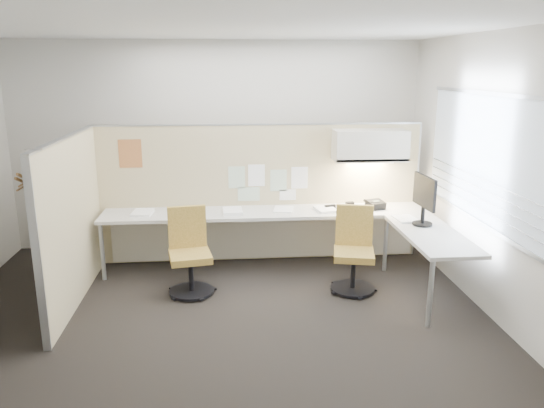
{
  "coord_description": "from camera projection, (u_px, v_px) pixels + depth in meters",
  "views": [
    {
      "loc": [
        0.13,
        -5.0,
        2.46
      ],
      "look_at": [
        0.63,
        0.8,
        0.94
      ],
      "focal_mm": 35.0,
      "sensor_mm": 36.0,
      "label": 1
    }
  ],
  "objects": [
    {
      "name": "floor",
      "position": [
        217.0,
        314.0,
        5.43
      ],
      "size": [
        5.5,
        4.5,
        0.01
      ],
      "primitive_type": "cube",
      "color": "black",
      "rests_on": "ground"
    },
    {
      "name": "ceiling",
      "position": [
        209.0,
        26.0,
        4.72
      ],
      "size": [
        5.5,
        4.5,
        0.01
      ],
      "primitive_type": "cube",
      "color": "white",
      "rests_on": "wall_back"
    },
    {
      "name": "wall_back",
      "position": [
        217.0,
        146.0,
        7.25
      ],
      "size": [
        5.5,
        0.02,
        2.8
      ],
      "primitive_type": "cube",
      "color": "beige",
      "rests_on": "ground"
    },
    {
      "name": "wall_front",
      "position": [
        205.0,
        265.0,
        2.91
      ],
      "size": [
        5.5,
        0.02,
        2.8
      ],
      "primitive_type": "cube",
      "color": "beige",
      "rests_on": "ground"
    },
    {
      "name": "wall_right",
      "position": [
        489.0,
        175.0,
        5.3
      ],
      "size": [
        0.02,
        4.5,
        2.8
      ],
      "primitive_type": "cube",
      "color": "beige",
      "rests_on": "ground"
    },
    {
      "name": "window_pane",
      "position": [
        488.0,
        161.0,
        5.26
      ],
      "size": [
        0.01,
        2.8,
        1.3
      ],
      "primitive_type": "cube",
      "color": "#97A4AF",
      "rests_on": "wall_right"
    },
    {
      "name": "partition_back",
      "position": [
        260.0,
        194.0,
        6.8
      ],
      "size": [
        4.1,
        0.06,
        1.75
      ],
      "primitive_type": "cube",
      "color": "beige",
      "rests_on": "floor"
    },
    {
      "name": "partition_left",
      "position": [
        73.0,
        222.0,
        5.57
      ],
      "size": [
        0.06,
        2.2,
        1.75
      ],
      "primitive_type": "cube",
      "color": "beige",
      "rests_on": "floor"
    },
    {
      "name": "desk",
      "position": [
        294.0,
        224.0,
        6.44
      ],
      "size": [
        4.0,
        2.07,
        0.73
      ],
      "color": "beige",
      "rests_on": "floor"
    },
    {
      "name": "overhead_bin",
      "position": [
        370.0,
        145.0,
        6.55
      ],
      "size": [
        0.9,
        0.36,
        0.38
      ],
      "primitive_type": "cube",
      "color": "beige",
      "rests_on": "partition_back"
    },
    {
      "name": "task_light_strip",
      "position": [
        369.0,
        162.0,
        6.6
      ],
      "size": [
        0.6,
        0.06,
        0.02
      ],
      "primitive_type": "cube",
      "color": "#FFEABF",
      "rests_on": "overhead_bin"
    },
    {
      "name": "pinned_papers",
      "position": [
        267.0,
        182.0,
        6.73
      ],
      "size": [
        1.01,
        0.0,
        0.47
      ],
      "color": "#8CBF8C",
      "rests_on": "partition_back"
    },
    {
      "name": "poster",
      "position": [
        130.0,
        154.0,
        6.49
      ],
      "size": [
        0.28,
        0.0,
        0.35
      ],
      "primitive_type": "cube",
      "color": "orange",
      "rests_on": "partition_back"
    },
    {
      "name": "chair_left",
      "position": [
        190.0,
        254.0,
        5.87
      ],
      "size": [
        0.51,
        0.53,
        0.94
      ],
      "rotation": [
        0.0,
        0.0,
        0.18
      ],
      "color": "black",
      "rests_on": "floor"
    },
    {
      "name": "chair_right",
      "position": [
        354.0,
        252.0,
        5.94
      ],
      "size": [
        0.52,
        0.53,
        0.94
      ],
      "rotation": [
        0.0,
        0.0,
        -0.21
      ],
      "color": "black",
      "rests_on": "floor"
    },
    {
      "name": "monitor",
      "position": [
        424.0,
        197.0,
        5.86
      ],
      "size": [
        0.22,
        0.53,
        0.56
      ],
      "rotation": [
        0.0,
        0.0,
        1.63
      ],
      "color": "black",
      "rests_on": "desk"
    },
    {
      "name": "phone",
      "position": [
        375.0,
        205.0,
        6.61
      ],
      "size": [
        0.25,
        0.24,
        0.12
      ],
      "rotation": [
        0.0,
        0.0,
        0.29
      ],
      "color": "black",
      "rests_on": "desk"
    },
    {
      "name": "stapler",
      "position": [
        330.0,
        207.0,
        6.62
      ],
      "size": [
        0.15,
        0.08,
        0.05
      ],
      "primitive_type": "cube",
      "rotation": [
        0.0,
        0.0,
        0.3
      ],
      "color": "black",
      "rests_on": "desk"
    },
    {
      "name": "tape_dispenser",
      "position": [
        350.0,
        204.0,
        6.73
      ],
      "size": [
        0.11,
        0.07,
        0.06
      ],
      "primitive_type": "cube",
      "rotation": [
        0.0,
        0.0,
        0.11
      ],
      "color": "black",
      "rests_on": "desk"
    },
    {
      "name": "coat_hook",
      "position": [
        28.0,
        192.0,
        4.56
      ],
      "size": [
        0.18,
        0.47,
        1.41
      ],
      "color": "silver",
      "rests_on": "partition_left"
    },
    {
      "name": "paper_stack_0",
      "position": [
        143.0,
        213.0,
        6.39
      ],
      "size": [
        0.26,
        0.32,
        0.03
      ],
      "primitive_type": "cube",
      "rotation": [
        0.0,
        0.0,
        -0.09
      ],
      "color": "white",
      "rests_on": "desk"
    },
    {
      "name": "paper_stack_1",
      "position": [
        185.0,
        212.0,
        6.42
      ],
      "size": [
        0.26,
        0.32,
        0.02
      ],
      "primitive_type": "cube",
      "rotation": [
        0.0,
        0.0,
        -0.11
      ],
      "color": "white",
      "rests_on": "desk"
    },
    {
      "name": "paper_stack_2",
      "position": [
        233.0,
        211.0,
        6.43
      ],
      "size": [
        0.24,
        0.31,
        0.04
      ],
      "primitive_type": "cube",
      "rotation": [
        0.0,
        0.0,
        0.04
      ],
      "color": "white",
      "rests_on": "desk"
    },
    {
      "name": "paper_stack_3",
      "position": [
        283.0,
        209.0,
        6.58
      ],
      "size": [
        0.29,
        0.34,
        0.01
      ],
      "primitive_type": "cube",
      "rotation": [
        0.0,
        0.0,
        -0.21
      ],
      "color": "white",
      "rests_on": "desk"
    },
    {
      "name": "paper_stack_4",
      "position": [
        326.0,
        209.0,
        6.55
      ],
      "size": [
        0.28,
        0.34,
        0.03
      ],
      "primitive_type": "cube",
      "rotation": [
        0.0,
        0.0,
        0.18
      ],
      "color": "white",
      "rests_on": "desk"
    },
    {
      "name": "paper_stack_5",
      "position": [
        406.0,
        219.0,
        6.15
      ],
      "size": [
        0.26,
        0.32,
        0.02
      ],
      "primitive_type": "cube",
      "rotation": [
        0.0,
        0.0,
        0.1
      ],
      "color": "white",
      "rests_on": "desk"
    }
  ]
}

